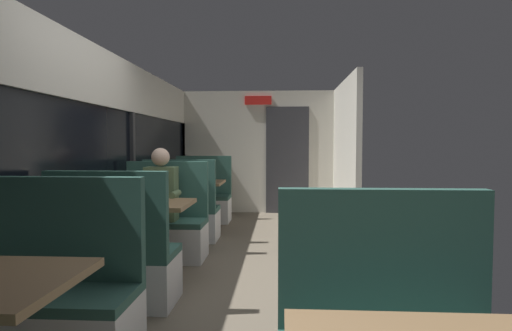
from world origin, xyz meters
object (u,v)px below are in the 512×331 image
at_px(bench_far_window_facing_end, 183,216).
at_px(seated_passenger, 162,213).
at_px(bench_mid_window_facing_end, 116,265).
at_px(dining_table_mid_window, 144,213).
at_px(dining_table_far_window, 193,188).
at_px(bench_near_window_facing_entry, 56,309).
at_px(bench_mid_window_facing_entry, 164,230).
at_px(bench_far_window_facing_entry, 202,202).

distance_m(bench_far_window_facing_end, seated_passenger, 0.99).
distance_m(bench_mid_window_facing_end, seated_passenger, 1.34).
distance_m(bench_mid_window_facing_end, bench_far_window_facing_end, 2.30).
bearing_deg(bench_far_window_facing_end, dining_table_mid_window, -90.00).
distance_m(bench_mid_window_facing_end, dining_table_far_window, 3.01).
distance_m(bench_near_window_facing_entry, bench_mid_window_facing_end, 0.90).
bearing_deg(bench_near_window_facing_entry, dining_table_mid_window, 90.00).
height_order(bench_mid_window_facing_end, bench_mid_window_facing_entry, same).
height_order(bench_mid_window_facing_end, bench_far_window_facing_end, same).
bearing_deg(bench_near_window_facing_entry, dining_table_far_window, 90.00).
relative_size(bench_mid_window_facing_entry, seated_passenger, 0.87).
height_order(bench_near_window_facing_entry, bench_far_window_facing_end, same).
height_order(bench_near_window_facing_entry, dining_table_mid_window, bench_near_window_facing_entry).
height_order(dining_table_mid_window, bench_far_window_facing_end, bench_far_window_facing_end).
bearing_deg(bench_far_window_facing_end, bench_near_window_facing_entry, -90.00).
bearing_deg(seated_passenger, bench_far_window_facing_end, 90.00).
relative_size(bench_mid_window_facing_entry, bench_far_window_facing_end, 1.00).
relative_size(dining_table_mid_window, bench_mid_window_facing_end, 0.82).
xyz_separation_m(bench_mid_window_facing_end, dining_table_far_window, (0.00, 3.00, 0.31)).
distance_m(bench_mid_window_facing_entry, dining_table_far_window, 1.63).
bearing_deg(seated_passenger, bench_mid_window_facing_end, -90.00).
xyz_separation_m(bench_mid_window_facing_entry, bench_far_window_facing_end, (0.00, 0.90, 0.00)).
distance_m(bench_mid_window_facing_entry, bench_far_window_facing_entry, 2.30).
relative_size(bench_far_window_facing_entry, seated_passenger, 0.87).
bearing_deg(dining_table_far_window, seated_passenger, -90.00).
distance_m(dining_table_mid_window, bench_mid_window_facing_entry, 0.77).
xyz_separation_m(bench_mid_window_facing_end, bench_mid_window_facing_entry, (0.00, 1.40, 0.00)).
bearing_deg(dining_table_mid_window, seated_passenger, 90.00).
distance_m(bench_mid_window_facing_end, bench_far_window_facing_entry, 3.70).
bearing_deg(dining_table_mid_window, dining_table_far_window, 90.00).
bearing_deg(dining_table_far_window, bench_near_window_facing_entry, -90.00).
distance_m(bench_near_window_facing_entry, seated_passenger, 2.23).
distance_m(dining_table_mid_window, bench_far_window_facing_entry, 3.01).
bearing_deg(bench_far_window_facing_entry, bench_far_window_facing_end, -90.00).
bearing_deg(bench_mid_window_facing_entry, bench_near_window_facing_entry, -90.00).
xyz_separation_m(bench_near_window_facing_entry, bench_far_window_facing_end, (0.00, 3.19, 0.00)).
relative_size(bench_far_window_facing_end, bench_far_window_facing_entry, 1.00).
xyz_separation_m(bench_mid_window_facing_end, bench_far_window_facing_entry, (0.00, 3.70, 0.00)).
height_order(bench_mid_window_facing_entry, dining_table_far_window, bench_mid_window_facing_entry).
relative_size(bench_mid_window_facing_entry, bench_far_window_facing_entry, 1.00).
bearing_deg(bench_mid_window_facing_entry, bench_far_window_facing_end, 90.00).
bearing_deg(bench_near_window_facing_entry, bench_mid_window_facing_end, 90.00).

